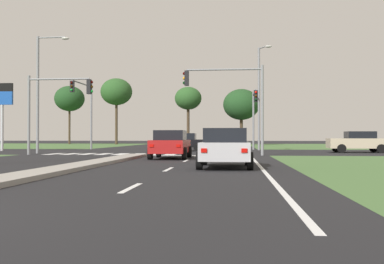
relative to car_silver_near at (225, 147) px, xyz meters
name	(u,v)px	position (x,y,z in m)	size (l,w,h in m)	color
ground_plane	(159,152)	(-5.50, 18.03, -0.76)	(200.00, 200.00, 0.00)	black
grass_verge_far_left	(5,145)	(-31.00, 42.53, -0.76)	(35.00, 35.00, 0.01)	#476B38
median_island_near	(76,166)	(-5.50, -0.97, -0.69)	(1.20, 22.00, 0.14)	gray
median_island_far	(190,145)	(-5.50, 43.03, -0.69)	(1.20, 36.00, 0.14)	#ADA89E
lane_dash_near	(131,188)	(-2.00, -7.23, -0.76)	(0.14, 2.00, 0.01)	silver
lane_dash_second	(169,169)	(-2.00, -1.23, -0.76)	(0.14, 2.00, 0.01)	silver
lane_dash_third	(186,161)	(-2.00, 4.77, -0.76)	(0.14, 2.00, 0.01)	silver
lane_dash_fourth	(196,156)	(-2.00, 10.77, -0.76)	(0.14, 2.00, 0.01)	silver
lane_dash_fifth	(203,152)	(-2.00, 16.77, -0.76)	(0.14, 2.00, 0.01)	silver
edge_line_right	(261,167)	(1.35, 0.03, -0.76)	(0.14, 24.00, 0.01)	silver
stop_bar_near	(201,155)	(-1.70, 11.03, -0.76)	(6.40, 0.50, 0.01)	silver
crosswalk_bar_near	(55,154)	(-11.90, 12.83, -0.76)	(0.70, 2.80, 0.01)	silver
crosswalk_bar_second	(71,154)	(-10.75, 12.83, -0.76)	(0.70, 2.80, 0.01)	silver
crosswalk_bar_third	(87,154)	(-9.60, 12.83, -0.76)	(0.70, 2.80, 0.01)	silver
crosswalk_bar_fourth	(104,154)	(-8.45, 12.83, -0.76)	(0.70, 2.80, 0.01)	silver
crosswalk_bar_fifth	(121,154)	(-7.30, 12.83, -0.76)	(0.70, 2.80, 0.01)	silver
crosswalk_bar_sixth	(137,154)	(-6.15, 12.83, -0.76)	(0.70, 2.80, 0.01)	silver
crosswalk_bar_seventh	(154,154)	(-5.00, 12.83, -0.76)	(0.70, 2.80, 0.01)	silver
crosswalk_bar_eighth	(171,154)	(-3.85, 12.83, -0.76)	(0.70, 2.80, 0.01)	silver
car_silver_near	(225,147)	(0.00, 0.00, 0.00)	(2.00, 4.22, 1.49)	#B7B7BC
car_black_second	(183,142)	(-3.91, 20.21, -0.01)	(4.19, 2.04, 1.47)	black
car_beige_third	(358,142)	(9.53, 17.44, 0.04)	(4.39, 2.02, 1.57)	#BCAD8E
car_red_fourth	(171,144)	(-3.06, 6.92, 0.01)	(1.98, 4.17, 1.51)	#A31919
traffic_signal_near_left	(53,100)	(-11.46, 11.43, 2.82)	(4.42, 0.32, 5.20)	gray
traffic_signal_far_left	(85,103)	(-13.10, 22.71, 3.50)	(0.32, 5.49, 6.14)	gray
traffic_signal_near_right	(233,93)	(0.25, 11.43, 3.17)	(5.11, 0.32, 5.68)	gray
traffic_signal_far_right	(254,108)	(2.10, 22.73, 2.90)	(0.32, 5.05, 5.26)	gray
street_lamp_second	(41,87)	(-13.29, 13.70, 3.92)	(2.41, 0.31, 8.30)	gray
street_lamp_third	(260,93)	(2.58, 22.81, 4.25)	(1.10, 1.74, 9.00)	gray
fuel_price_totem	(2,101)	(-18.98, 19.09, 3.37)	(1.80, 0.24, 5.65)	silver
treeline_near	(70,99)	(-26.02, 53.81, 6.53)	(4.78, 4.78, 9.36)	#423323
treeline_second	(116,92)	(-17.88, 52.14, 7.38)	(4.90, 4.90, 10.27)	#423323
treeline_third	(188,99)	(-6.39, 49.38, 6.02)	(3.94, 3.94, 8.53)	#423323
treeline_fourth	(241,105)	(1.38, 48.49, 5.03)	(5.22, 5.22, 8.04)	#423323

